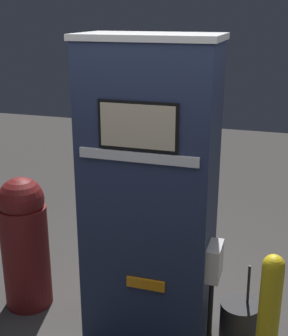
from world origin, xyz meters
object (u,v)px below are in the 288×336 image
at_px(gas_pump, 150,199).
at_px(trash_bin, 25,241).
at_px(squeegee_bucket, 240,320).
at_px(safety_bollard, 267,328).

distance_m(gas_pump, trash_bin, 1.21).
bearing_deg(squeegee_bucket, safety_bollard, -70.57).
xyz_separation_m(safety_bollard, trash_bin, (-1.95, 0.50, 0.03)).
bearing_deg(safety_bollard, gas_pump, 154.49).
height_order(trash_bin, squeegee_bucket, trash_bin).
height_order(gas_pump, safety_bollard, gas_pump).
bearing_deg(trash_bin, gas_pump, -4.40).
xyz_separation_m(gas_pump, squeegee_bucket, (0.66, 0.17, -0.97)).
xyz_separation_m(safety_bollard, squeegee_bucket, (-0.20, 0.58, -0.40)).
xyz_separation_m(gas_pump, trash_bin, (-1.08, 0.08, -0.54)).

